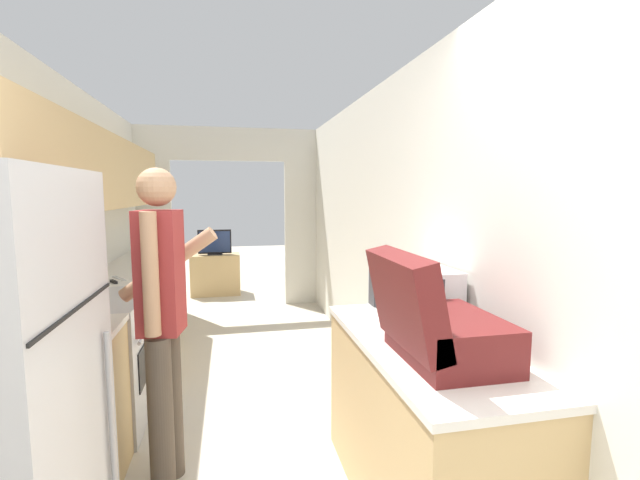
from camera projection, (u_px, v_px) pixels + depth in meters
name	position (u px, v px, depth m)	size (l,w,h in m)	color
wall_left	(56.00, 215.00, 2.96)	(0.38, 7.51, 2.50)	silver
wall_right	(405.00, 243.00, 3.12)	(0.06, 7.51, 2.50)	silver
wall_far_with_doorway	(229.00, 206.00, 5.94)	(2.84, 0.06, 2.50)	silver
counter_left	(129.00, 321.00, 3.90)	(0.62, 3.78, 0.90)	tan
counter_right	(421.00, 427.00, 2.15)	(0.62, 1.43, 0.90)	tan
range_oven	(97.00, 362.00, 2.95)	(0.66, 0.79, 1.04)	#B7B7BC
person	(161.00, 319.00, 2.28)	(0.56, 0.42, 1.75)	#4C4238
suitcase	(433.00, 324.00, 1.83)	(0.50, 0.56, 0.48)	#5B1919
microwave	(412.00, 293.00, 2.44)	(0.37, 0.52, 0.30)	white
tv_cabinet	(215.00, 274.00, 6.80)	(0.76, 0.42, 0.64)	tan
television	(214.00, 242.00, 6.70)	(0.51, 0.16, 0.39)	black
knife	(115.00, 280.00, 3.49)	(0.16, 0.34, 0.02)	#B7B7BC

